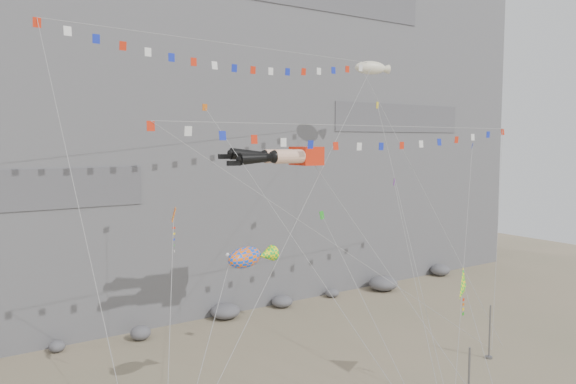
% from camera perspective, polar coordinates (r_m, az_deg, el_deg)
% --- Properties ---
extents(cliff, '(80.00, 28.00, 50.00)m').
position_cam_1_polar(cliff, '(62.77, -13.22, 13.74)').
color(cliff, slate).
rests_on(cliff, ground).
extents(talus_boulders, '(60.00, 3.00, 1.20)m').
position_cam_1_polar(talus_boulders, '(50.64, -6.39, -11.98)').
color(talus_boulders, slate).
rests_on(talus_boulders, ground).
extents(anchor_pole_right, '(0.12, 0.12, 3.90)m').
position_cam_1_polar(anchor_pole_right, '(43.72, 19.80, -13.22)').
color(anchor_pole_right, slate).
rests_on(anchor_pole_right, ground).
extents(legs_kite, '(9.03, 15.25, 20.24)m').
position_cam_1_polar(legs_kite, '(37.82, -0.60, 3.63)').
color(legs_kite, red).
rests_on(legs_kite, ground).
extents(flag_banner_upper, '(28.29, 16.77, 29.97)m').
position_cam_1_polar(flag_banner_upper, '(41.85, -4.54, 14.57)').
color(flag_banner_upper, red).
rests_on(flag_banner_upper, ground).
extents(flag_banner_lower, '(33.27, 6.02, 19.28)m').
position_cam_1_polar(flag_banner_lower, '(40.76, 8.41, 6.65)').
color(flag_banner_lower, red).
rests_on(flag_banner_lower, ground).
extents(harlequin_kite, '(5.09, 9.31, 14.72)m').
position_cam_1_polar(harlequin_kite, '(32.58, -11.53, -2.37)').
color(harlequin_kite, red).
rests_on(harlequin_kite, ground).
extents(fish_windsock, '(8.75, 6.10, 12.19)m').
position_cam_1_polar(fish_windsock, '(31.82, -4.41, -6.67)').
color(fish_windsock, '#FF660D').
rests_on(fish_windsock, ground).
extents(delta_kite, '(2.84, 5.11, 8.67)m').
position_cam_1_polar(delta_kite, '(35.88, 17.48, -9.09)').
color(delta_kite, '#FFF40D').
rests_on(delta_kite, ground).
extents(blimp_windsock, '(4.45, 13.85, 25.42)m').
position_cam_1_polar(blimp_windsock, '(51.35, 8.39, 12.32)').
color(blimp_windsock, '#F1E8C6').
rests_on(blimp_windsock, ground).
extents(small_kite_a, '(5.82, 15.54, 23.79)m').
position_cam_1_polar(small_kite_a, '(37.17, -7.80, 7.57)').
color(small_kite_a, '#D76012').
rests_on(small_kite_a, ground).
extents(small_kite_b, '(6.81, 11.04, 17.39)m').
position_cam_1_polar(small_kite_b, '(41.87, 10.80, 0.62)').
color(small_kite_b, purple).
rests_on(small_kite_b, ground).
extents(small_kite_c, '(1.64, 11.40, 15.11)m').
position_cam_1_polar(small_kite_c, '(37.11, 3.59, -2.61)').
color(small_kite_c, '#1B9B17').
rests_on(small_kite_c, ground).
extents(small_kite_d, '(5.77, 12.48, 22.34)m').
position_cam_1_polar(small_kite_d, '(44.08, 9.19, 8.21)').
color(small_kite_d, yellow).
rests_on(small_kite_d, ground).
extents(small_kite_e, '(9.96, 7.06, 18.94)m').
position_cam_1_polar(small_kite_e, '(44.44, 18.18, 3.97)').
color(small_kite_e, '#1427B7').
rests_on(small_kite_e, ground).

